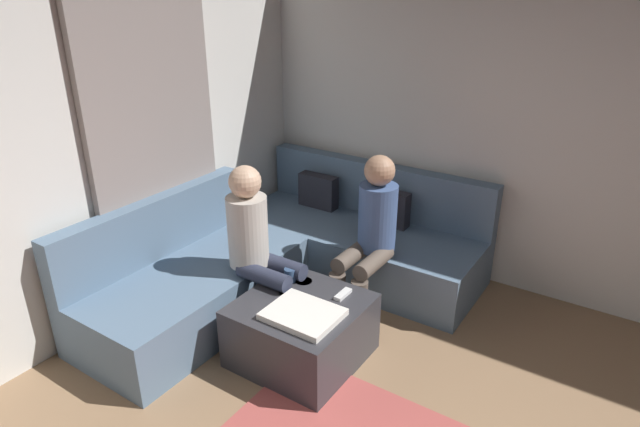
% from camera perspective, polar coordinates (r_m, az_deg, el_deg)
% --- Properties ---
extents(wall_back, '(6.00, 0.12, 2.70)m').
position_cam_1_polar(wall_back, '(4.23, 29.78, 7.26)').
color(wall_back, silver).
rests_on(wall_back, ground_plane).
extents(curtain_panel, '(0.06, 1.10, 2.50)m').
position_cam_1_polar(curtain_panel, '(4.08, -17.11, 7.38)').
color(curtain_panel, gray).
rests_on(curtain_panel, ground_plane).
extents(sectional_couch, '(2.10, 2.55, 0.87)m').
position_cam_1_polar(sectional_couch, '(4.33, -3.16, -4.50)').
color(sectional_couch, slate).
rests_on(sectional_couch, ground_plane).
extents(ottoman, '(0.76, 0.76, 0.42)m').
position_cam_1_polar(ottoman, '(3.60, -1.98, -12.27)').
color(ottoman, '#333338').
rests_on(ottoman, ground_plane).
extents(folded_blanket, '(0.44, 0.36, 0.04)m').
position_cam_1_polar(folded_blanket, '(3.34, -1.82, -10.63)').
color(folded_blanket, white).
rests_on(folded_blanket, ottoman).
extents(coffee_mug, '(0.08, 0.08, 0.10)m').
position_cam_1_polar(coffee_mug, '(3.69, -3.21, -6.53)').
color(coffee_mug, '#334C72').
rests_on(coffee_mug, ottoman).
extents(game_remote, '(0.05, 0.15, 0.02)m').
position_cam_1_polar(game_remote, '(3.54, 2.46, -8.56)').
color(game_remote, white).
rests_on(game_remote, ottoman).
extents(person_on_couch_back, '(0.30, 0.60, 1.20)m').
position_cam_1_polar(person_on_couch_back, '(3.87, 5.40, -1.89)').
color(person_on_couch_back, brown).
rests_on(person_on_couch_back, ground_plane).
extents(person_on_couch_side, '(0.60, 0.30, 1.20)m').
position_cam_1_polar(person_on_couch_side, '(3.70, -6.46, -3.22)').
color(person_on_couch_side, '#2D3347').
rests_on(person_on_couch_side, ground_plane).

